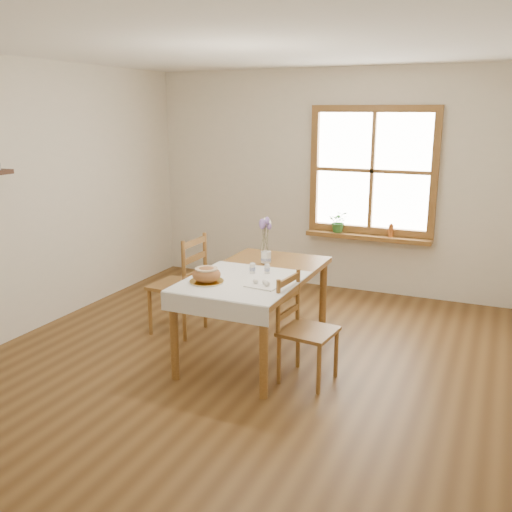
{
  "coord_description": "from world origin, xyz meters",
  "views": [
    {
      "loc": [
        1.93,
        -4.07,
        2.13
      ],
      "look_at": [
        0.0,
        0.3,
        0.9
      ],
      "focal_mm": 40.0,
      "sensor_mm": 36.0,
      "label": 1
    }
  ],
  "objects_px": {
    "chair_right": "(308,330)",
    "bread_plate": "(207,282)",
    "dining_table": "(256,282)",
    "flower_vase": "(266,258)",
    "chair_left": "(177,284)"
  },
  "relations": [
    {
      "from": "chair_right",
      "to": "bread_plate",
      "type": "xyz_separation_m",
      "value": [
        -0.84,
        -0.13,
        0.33
      ]
    },
    {
      "from": "chair_left",
      "to": "chair_right",
      "type": "distance_m",
      "value": 1.59
    },
    {
      "from": "bread_plate",
      "to": "dining_table",
      "type": "bearing_deg",
      "value": 62.62
    },
    {
      "from": "dining_table",
      "to": "chair_left",
      "type": "height_order",
      "value": "chair_left"
    },
    {
      "from": "chair_left",
      "to": "dining_table",
      "type": "bearing_deg",
      "value": 80.87
    },
    {
      "from": "dining_table",
      "to": "chair_right",
      "type": "bearing_deg",
      "value": -28.43
    },
    {
      "from": "chair_right",
      "to": "bread_plate",
      "type": "relative_size",
      "value": 3.18
    },
    {
      "from": "bread_plate",
      "to": "flower_vase",
      "type": "height_order",
      "value": "flower_vase"
    },
    {
      "from": "dining_table",
      "to": "flower_vase",
      "type": "bearing_deg",
      "value": 97.37
    },
    {
      "from": "dining_table",
      "to": "flower_vase",
      "type": "relative_size",
      "value": 15.17
    },
    {
      "from": "chair_left",
      "to": "flower_vase",
      "type": "distance_m",
      "value": 0.94
    },
    {
      "from": "chair_right",
      "to": "dining_table",
      "type": "bearing_deg",
      "value": 67.82
    },
    {
      "from": "dining_table",
      "to": "chair_left",
      "type": "distance_m",
      "value": 0.95
    },
    {
      "from": "chair_right",
      "to": "chair_left",
      "type": "bearing_deg",
      "value": 78.21
    },
    {
      "from": "dining_table",
      "to": "flower_vase",
      "type": "height_order",
      "value": "flower_vase"
    }
  ]
}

